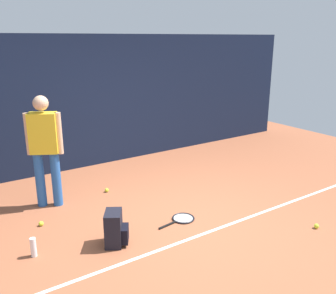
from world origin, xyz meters
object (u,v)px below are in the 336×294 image
(tennis_racket, at_px, (182,219))
(water_bottle, at_px, (33,247))
(tennis_player, at_px, (45,145))
(tennis_ball_by_fence, at_px, (41,224))
(tennis_ball_mid_court, at_px, (107,190))
(tennis_ball_near_player, at_px, (316,226))
(backpack, at_px, (115,229))

(tennis_racket, bearing_deg, water_bottle, 165.42)
(tennis_player, bearing_deg, tennis_racket, -18.53)
(tennis_player, distance_m, tennis_ball_by_fence, 1.15)
(tennis_player, bearing_deg, tennis_ball_mid_court, 26.99)
(tennis_ball_near_player, height_order, tennis_ball_mid_court, same)
(tennis_player, bearing_deg, tennis_ball_near_player, -15.84)
(tennis_player, height_order, tennis_racket, tennis_player)
(tennis_player, relative_size, water_bottle, 7.16)
(tennis_player, height_order, backpack, tennis_player)
(backpack, distance_m, water_bottle, 0.97)
(tennis_ball_by_fence, bearing_deg, tennis_racket, -28.43)
(tennis_ball_by_fence, bearing_deg, tennis_player, 62.56)
(tennis_racket, bearing_deg, tennis_ball_near_player, -49.28)
(backpack, xyz_separation_m, tennis_ball_mid_court, (0.59, 1.55, -0.18))
(backpack, xyz_separation_m, tennis_ball_by_fence, (-0.65, 0.99, -0.18))
(backpack, bearing_deg, tennis_racket, -55.23)
(tennis_player, relative_size, tennis_racket, 2.70)
(tennis_ball_mid_court, distance_m, water_bottle, 1.97)
(tennis_ball_by_fence, relative_size, tennis_ball_mid_court, 1.00)
(tennis_racket, height_order, water_bottle, water_bottle)
(tennis_ball_near_player, xyz_separation_m, tennis_ball_by_fence, (-3.09, 2.14, 0.00))
(tennis_player, relative_size, tennis_ball_mid_court, 25.76)
(backpack, xyz_separation_m, tennis_ball_near_player, (2.44, -1.16, -0.18))
(tennis_racket, xyz_separation_m, backpack, (-1.07, -0.06, 0.20))
(tennis_ball_by_fence, bearing_deg, water_bottle, -111.29)
(backpack, bearing_deg, water_bottle, 104.05)
(tennis_ball_near_player, bearing_deg, tennis_player, 135.57)
(backpack, bearing_deg, tennis_ball_by_fence, 64.97)
(tennis_ball_near_player, distance_m, water_bottle, 3.66)
(backpack, height_order, tennis_ball_by_fence, backpack)
(water_bottle, bearing_deg, tennis_player, 65.82)
(tennis_racket, relative_size, water_bottle, 2.65)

